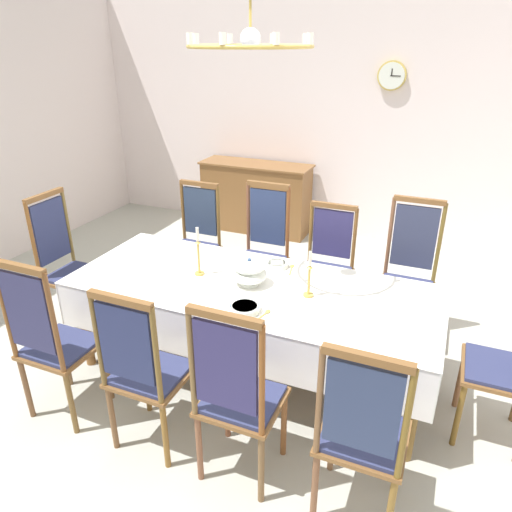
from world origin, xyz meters
name	(u,v)px	position (x,y,z in m)	size (l,w,h in m)	color
ground	(256,366)	(0.00, 0.00, -0.02)	(6.85, 5.98, 0.04)	#B3B4A8
back_wall	(354,117)	(0.00, 3.03, 1.50)	(6.85, 0.08, 3.00)	silver
dining_table	(252,294)	(0.00, -0.08, 0.68)	(2.62, 1.04, 0.75)	brown
tablecloth	(252,295)	(0.00, -0.08, 0.67)	(2.64, 1.06, 0.35)	white
chair_south_a	(51,339)	(-0.99, -1.01, 0.60)	(0.44, 0.42, 1.19)	brown
chair_north_a	(195,240)	(-0.99, 0.85, 0.58)	(0.44, 0.42, 1.13)	brown
chair_south_b	(144,368)	(-0.29, -1.00, 0.58)	(0.44, 0.42, 1.13)	brown
chair_north_b	(263,249)	(-0.29, 0.85, 0.61)	(0.44, 0.42, 1.20)	brown
chair_south_c	(237,394)	(0.31, -1.00, 0.60)	(0.44, 0.42, 1.18)	brown
chair_north_c	(327,264)	(0.31, 0.84, 0.57)	(0.44, 0.42, 1.08)	brown
chair_south_d	(362,432)	(0.99, -1.00, 0.59)	(0.44, 0.42, 1.13)	brown
chair_north_d	(408,273)	(0.99, 0.85, 0.61)	(0.44, 0.42, 1.21)	brown
chair_head_west	(67,262)	(-1.72, -0.08, 0.61)	(0.42, 0.44, 1.21)	brown
soup_tureen	(249,272)	(-0.02, -0.08, 0.85)	(0.25, 0.25, 0.21)	white
candlestick_west	(199,256)	(-0.42, -0.08, 0.90)	(0.07, 0.07, 0.37)	gold
candlestick_east	(309,279)	(0.42, -0.08, 0.88)	(0.07, 0.07, 0.33)	gold
bowl_near_left	(277,264)	(0.06, 0.27, 0.77)	(0.17, 0.17, 0.04)	white
bowl_near_right	(245,308)	(0.11, -0.43, 0.78)	(0.20, 0.20, 0.04)	white
spoon_primary	(292,267)	(0.17, 0.29, 0.76)	(0.05, 0.18, 0.01)	gold
spoon_secondary	(266,313)	(0.24, -0.40, 0.76)	(0.06, 0.18, 0.01)	gold
sideboard	(256,197)	(-1.14, 2.71, 0.45)	(1.44, 0.48, 0.90)	brown
mounted_clock	(392,76)	(0.40, 2.96, 1.98)	(0.32, 0.06, 0.32)	#D1B251
chandelier	(250,44)	(0.00, -0.08, 2.32)	(0.75, 0.75, 0.66)	gold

